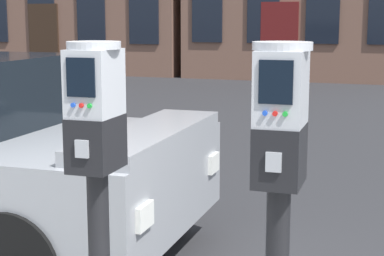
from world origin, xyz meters
TOP-DOWN VIEW (x-y plane):
  - parking_meter_near_kerb at (-0.11, -0.22)m, footprint 0.22×0.26m
  - parking_meter_twin_adjacent at (0.65, -0.22)m, footprint 0.22×0.26m

SIDE VIEW (x-z plane):
  - parking_meter_near_kerb at x=-0.11m, z-range 0.42..1.89m
  - parking_meter_twin_adjacent at x=0.65m, z-range 0.42..1.90m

